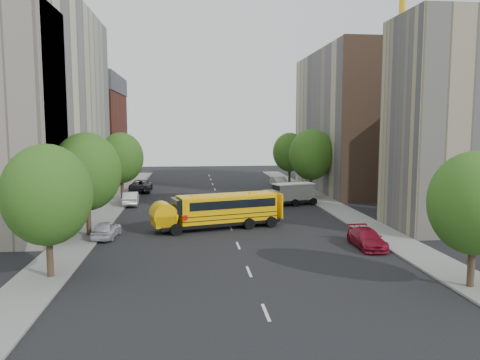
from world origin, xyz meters
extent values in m
plane|color=black|center=(0.00, 0.00, 0.00)|extent=(120.00, 120.00, 0.00)
cube|color=slate|center=(-11.50, 5.00, 0.06)|extent=(3.00, 80.00, 0.12)
cube|color=slate|center=(11.50, 5.00, 0.06)|extent=(3.00, 80.00, 0.12)
cube|color=silver|center=(0.00, 10.00, 0.01)|extent=(0.15, 64.00, 0.01)
cube|color=#C0BB9A|center=(-18.00, 6.00, 10.00)|extent=(10.00, 26.00, 20.00)
cube|color=maroon|center=(-18.00, 28.00, 6.50)|extent=(10.00, 15.00, 13.00)
cube|color=#998D6B|center=(18.00, -4.50, 8.50)|extent=(10.00, 7.00, 17.00)
cube|color=#B4A48C|center=(18.00, 20.00, 9.00)|extent=(10.00, 22.00, 18.00)
cube|color=brown|center=(18.00, 9.00, 9.00)|extent=(10.10, 0.30, 18.00)
cylinder|color=gold|center=(28.00, 28.00, 17.50)|extent=(1.00, 1.00, 35.00)
cylinder|color=#38281C|center=(-11.00, -14.00, 1.35)|extent=(0.36, 0.36, 2.70)
ellipsoid|color=#264E15|center=(-11.00, -14.00, 4.65)|extent=(4.80, 4.80, 5.52)
cylinder|color=#38281C|center=(-11.00, -4.00, 1.44)|extent=(0.36, 0.36, 2.88)
ellipsoid|color=#264E15|center=(-11.00, -4.00, 4.96)|extent=(5.12, 5.12, 5.89)
cylinder|color=#38281C|center=(-11.00, 14.00, 1.40)|extent=(0.36, 0.36, 2.81)
ellipsoid|color=#264E15|center=(-11.00, 14.00, 4.84)|extent=(4.99, 4.99, 5.74)
cylinder|color=#38281C|center=(11.00, -18.00, 1.30)|extent=(0.36, 0.36, 2.59)
ellipsoid|color=#264E15|center=(11.00, -18.00, 4.46)|extent=(4.61, 4.61, 5.30)
cylinder|color=#38281C|center=(11.00, 14.00, 1.48)|extent=(0.36, 0.36, 2.95)
ellipsoid|color=#264E15|center=(11.00, 14.00, 5.08)|extent=(5.25, 5.25, 6.04)
cylinder|color=#38281C|center=(11.00, 26.00, 1.37)|extent=(0.36, 0.36, 2.74)
ellipsoid|color=#264E15|center=(11.00, 26.00, 4.71)|extent=(4.86, 4.86, 5.59)
cube|color=black|center=(-0.98, -2.19, 0.50)|extent=(10.33, 4.92, 0.27)
cube|color=#FFB805|center=(-0.37, -2.02, 1.67)|extent=(8.41, 4.35, 2.07)
cube|color=#FFB805|center=(-4.97, -3.31, 1.04)|extent=(2.12, 2.43, 0.90)
cube|color=black|center=(-4.06, -3.05, 2.12)|extent=(0.99, 2.12, 1.08)
cube|color=#FFB805|center=(-0.37, -2.02, 2.72)|extent=(8.36, 4.17, 0.13)
cube|color=black|center=(-0.20, -1.98, 2.12)|extent=(7.73, 4.21, 0.68)
cube|color=black|center=(-0.37, -2.02, 0.95)|extent=(8.42, 4.40, 0.05)
cube|color=black|center=(-0.37, -2.02, 1.31)|extent=(8.42, 4.40, 0.05)
cube|color=#FFB805|center=(3.57, -0.92, 1.67)|extent=(0.74, 2.20, 2.07)
cube|color=#FFB805|center=(-2.72, -2.68, 2.81)|extent=(0.67, 0.67, 0.09)
cube|color=#FFB805|center=(1.62, -1.47, 2.81)|extent=(0.67, 0.67, 0.09)
cylinder|color=#FFB805|center=(-4.97, -3.31, 1.49)|extent=(2.38, 2.50, 1.89)
cylinder|color=red|center=(-3.43, -4.14, 1.35)|extent=(0.44, 0.16, 0.45)
cylinder|color=black|center=(-4.06, -4.22, 0.45)|extent=(0.94, 0.50, 0.90)
cylinder|color=black|center=(-4.67, -2.05, 0.45)|extent=(0.94, 0.50, 0.90)
cylinder|color=black|center=(1.23, -2.74, 0.45)|extent=(0.94, 0.50, 0.90)
cylinder|color=black|center=(0.62, -0.58, 0.45)|extent=(0.94, 0.50, 0.90)
cylinder|color=black|center=(2.96, -2.26, 0.45)|extent=(0.94, 0.50, 0.90)
cylinder|color=black|center=(2.36, -0.09, 0.45)|extent=(0.94, 0.50, 0.90)
cube|color=black|center=(7.22, 8.54, 0.45)|extent=(5.73, 3.26, 0.27)
cube|color=white|center=(7.66, 8.67, 1.41)|extent=(4.49, 2.82, 1.63)
cube|color=white|center=(5.31, 7.99, 1.13)|extent=(1.70, 2.01, 1.09)
cube|color=silver|center=(7.66, 8.67, 2.27)|extent=(4.69, 2.96, 0.11)
cylinder|color=black|center=(5.56, 7.12, 0.38)|extent=(0.80, 0.43, 0.76)
cylinder|color=black|center=(5.05, 8.86, 0.38)|extent=(0.80, 0.43, 0.76)
cylinder|color=black|center=(7.65, 7.72, 0.38)|extent=(0.80, 0.43, 0.76)
cylinder|color=black|center=(7.14, 9.47, 0.38)|extent=(0.80, 0.43, 0.76)
cylinder|color=black|center=(9.57, 8.28, 0.38)|extent=(0.80, 0.43, 0.76)
cylinder|color=black|center=(9.06, 10.02, 0.38)|extent=(0.80, 0.43, 0.76)
imported|color=silver|center=(-9.60, -4.66, 0.66)|extent=(1.92, 4.01, 1.32)
imported|color=silver|center=(-9.60, 10.33, 0.72)|extent=(1.80, 4.47, 1.45)
imported|color=black|center=(-9.60, 21.02, 0.79)|extent=(2.64, 5.69, 1.58)
imported|color=maroon|center=(8.80, -9.44, 0.64)|extent=(1.81, 4.41, 1.28)
imported|color=#312E51|center=(9.60, 12.62, 0.70)|extent=(1.66, 4.10, 1.40)
imported|color=#9F9E9A|center=(8.87, 22.62, 0.76)|extent=(1.98, 4.75, 1.53)
camera|label=1|loc=(-3.33, -39.93, 8.28)|focal=35.00mm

